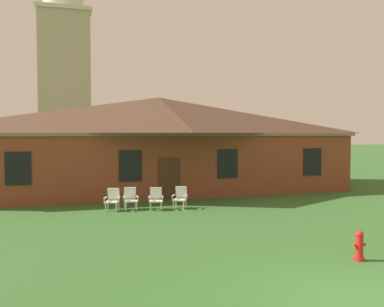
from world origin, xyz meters
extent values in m
plane|color=#336028|center=(0.00, 0.00, 0.00)|extent=(200.00, 200.00, 0.00)
cube|color=brown|center=(0.00, 18.72, 1.60)|extent=(20.28, 10.00, 3.20)
cube|color=#8C6458|center=(0.00, 18.72, 3.28)|extent=(20.68, 10.20, 0.16)
pyramid|color=#4C3323|center=(0.00, 18.72, 4.45)|extent=(21.09, 10.40, 2.17)
cube|color=black|center=(-7.60, 13.69, 1.76)|extent=(1.10, 0.06, 1.50)
cube|color=black|center=(-2.53, 13.69, 1.76)|extent=(1.10, 0.06, 1.50)
cube|color=black|center=(2.53, 13.69, 1.76)|extent=(1.10, 0.06, 1.50)
cube|color=black|center=(7.60, 13.69, 1.76)|extent=(1.10, 0.06, 1.50)
cube|color=#422819|center=(-0.59, 13.69, 1.05)|extent=(1.10, 0.06, 2.10)
cube|color=#BCB29E|center=(-5.40, 37.15, 7.47)|extent=(4.80, 4.80, 14.95)
cube|color=silver|center=(-5.40, 37.15, 15.13)|extent=(5.18, 5.18, 0.36)
cylinder|color=silver|center=(-5.40, 37.15, 16.41)|extent=(3.80, 3.80, 2.20)
cube|color=silver|center=(-3.53, 11.22, 0.18)|extent=(0.06, 0.06, 0.36)
cube|color=silver|center=(-3.97, 11.37, 0.18)|extent=(0.06, 0.06, 0.36)
cube|color=silver|center=(-3.39, 11.64, 0.18)|extent=(0.06, 0.06, 0.36)
cube|color=silver|center=(-3.82, 11.79, 0.18)|extent=(0.06, 0.06, 0.36)
cube|color=silver|center=(-3.68, 11.51, 0.39)|extent=(0.68, 0.67, 0.05)
cube|color=silver|center=(-3.57, 11.80, 0.69)|extent=(0.55, 0.35, 0.54)
cube|color=silver|center=(-3.41, 11.39, 0.58)|extent=(0.21, 0.46, 0.03)
cube|color=silver|center=(-3.46, 11.24, 0.47)|extent=(0.05, 0.05, 0.22)
cube|color=silver|center=(-3.96, 11.58, 0.58)|extent=(0.21, 0.46, 0.03)
cube|color=silver|center=(-4.01, 11.43, 0.47)|extent=(0.05, 0.05, 0.22)
cube|color=white|center=(-2.65, 11.32, 0.18)|extent=(0.05, 0.05, 0.36)
cube|color=white|center=(-3.11, 11.35, 0.18)|extent=(0.05, 0.05, 0.36)
cube|color=white|center=(-2.63, 11.77, 0.18)|extent=(0.05, 0.05, 0.36)
cube|color=white|center=(-3.08, 11.79, 0.18)|extent=(0.05, 0.05, 0.36)
cube|color=white|center=(-2.87, 11.56, 0.39)|extent=(0.57, 0.55, 0.05)
cube|color=white|center=(-2.85, 11.87, 0.69)|extent=(0.52, 0.22, 0.54)
cube|color=white|center=(-2.58, 11.52, 0.58)|extent=(0.08, 0.47, 0.03)
cube|color=white|center=(-2.59, 11.36, 0.47)|extent=(0.04, 0.04, 0.22)
cube|color=white|center=(-3.16, 11.55, 0.58)|extent=(0.08, 0.47, 0.03)
cube|color=white|center=(-3.16, 11.39, 0.47)|extent=(0.04, 0.04, 0.22)
cube|color=silver|center=(-1.65, 10.93, 0.18)|extent=(0.06, 0.06, 0.36)
cube|color=silver|center=(-2.09, 11.02, 0.18)|extent=(0.06, 0.06, 0.36)
cube|color=silver|center=(-1.55, 11.36, 0.18)|extent=(0.06, 0.06, 0.36)
cube|color=silver|center=(-2.00, 11.46, 0.18)|extent=(0.06, 0.06, 0.36)
cube|color=silver|center=(-1.82, 11.19, 0.39)|extent=(0.64, 0.62, 0.05)
cube|color=silver|center=(-1.76, 11.50, 0.69)|extent=(0.54, 0.30, 0.54)
cube|color=silver|center=(-1.54, 11.11, 0.58)|extent=(0.16, 0.47, 0.03)
cube|color=silver|center=(-1.58, 10.95, 0.47)|extent=(0.05, 0.05, 0.22)
cube|color=silver|center=(-2.11, 11.23, 0.58)|extent=(0.16, 0.47, 0.03)
cube|color=silver|center=(-2.14, 11.08, 0.47)|extent=(0.05, 0.05, 0.22)
cube|color=silver|center=(-0.64, 10.93, 0.18)|extent=(0.07, 0.07, 0.36)
cube|color=silver|center=(-1.04, 11.15, 0.18)|extent=(0.07, 0.07, 0.36)
cube|color=silver|center=(-0.43, 11.31, 0.18)|extent=(0.07, 0.07, 0.36)
cube|color=silver|center=(-0.83, 11.54, 0.18)|extent=(0.07, 0.07, 0.36)
cube|color=silver|center=(-0.74, 11.23, 0.39)|extent=(0.73, 0.72, 0.05)
cube|color=silver|center=(-0.58, 11.50, 0.69)|extent=(0.54, 0.42, 0.54)
cube|color=silver|center=(-0.49, 11.07, 0.58)|extent=(0.28, 0.44, 0.03)
cube|color=silver|center=(-0.57, 10.93, 0.47)|extent=(0.05, 0.05, 0.22)
cube|color=silver|center=(-1.00, 11.36, 0.58)|extent=(0.28, 0.44, 0.03)
cube|color=silver|center=(-1.08, 11.22, 0.47)|extent=(0.05, 0.05, 0.22)
cylinder|color=red|center=(1.72, 2.45, 0.04)|extent=(0.28, 0.28, 0.08)
cylinder|color=red|center=(1.72, 2.45, 0.36)|extent=(0.20, 0.20, 0.55)
sphere|color=red|center=(1.72, 2.45, 0.69)|extent=(0.20, 0.20, 0.20)
cylinder|color=red|center=(1.59, 2.45, 0.41)|extent=(0.10, 0.08, 0.08)
cylinder|color=red|center=(1.85, 2.45, 0.41)|extent=(0.10, 0.08, 0.08)
camera|label=1|loc=(-5.68, -6.70, 3.32)|focal=39.49mm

